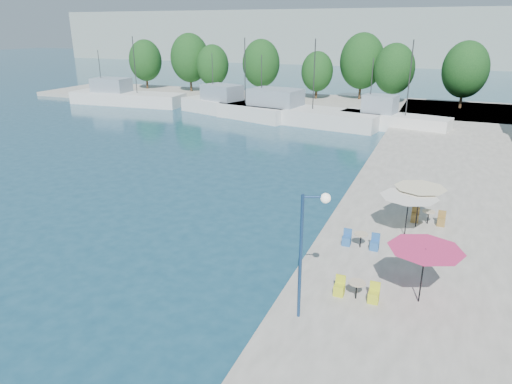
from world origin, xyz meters
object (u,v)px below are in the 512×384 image
at_px(trawler_02, 233,107).
at_px(trawler_03, 293,113).
at_px(trawler_04, 391,120).
at_px(umbrella_white, 409,201).
at_px(trawler_01, 125,97).
at_px(street_lamp, 310,234).
at_px(umbrella_pink, 425,255).
at_px(umbrella_cream, 420,192).

xyz_separation_m(trawler_02, trawler_03, (8.67, -1.13, -0.00)).
distance_m(trawler_04, umbrella_white, 30.27).
relative_size(trawler_01, trawler_04, 1.43).
relative_size(trawler_02, umbrella_white, 5.78).
height_order(trawler_03, umbrella_white, trawler_03).
height_order(trawler_03, street_lamp, trawler_03).
bearing_deg(umbrella_white, trawler_02, 128.19).
height_order(umbrella_pink, umbrella_white, umbrella_pink).
bearing_deg(trawler_02, umbrella_cream, -31.85).
height_order(trawler_01, umbrella_white, trawler_01).
xyz_separation_m(umbrella_cream, street_lamp, (-3.25, -10.34, 1.42)).
relative_size(umbrella_white, umbrella_cream, 1.08).
relative_size(umbrella_pink, street_lamp, 0.59).
relative_size(trawler_02, street_lamp, 3.43).
distance_m(trawler_04, street_lamp, 39.02).
bearing_deg(umbrella_pink, trawler_02, 124.42).
bearing_deg(trawler_04, trawler_03, -169.62).
height_order(trawler_02, umbrella_white, trawler_02).
distance_m(trawler_02, trawler_04, 20.50).
bearing_deg(umbrella_white, trawler_04, 98.05).
height_order(umbrella_pink, street_lamp, street_lamp).
height_order(trawler_02, umbrella_pink, trawler_02).
bearing_deg(street_lamp, umbrella_pink, 10.63).
distance_m(trawler_02, street_lamp, 45.98).
distance_m(umbrella_cream, street_lamp, 10.93).
distance_m(trawler_04, umbrella_pink, 36.64).
xyz_separation_m(trawler_02, umbrella_white, (24.68, -31.38, 1.49)).
bearing_deg(umbrella_pink, trawler_01, 138.53).
distance_m(trawler_03, umbrella_white, 34.26).
bearing_deg(trawler_02, trawler_03, 10.72).
distance_m(trawler_01, umbrella_cream, 54.38).
xyz_separation_m(trawler_04, umbrella_pink, (5.35, -36.21, 1.65)).
bearing_deg(umbrella_pink, street_lamp, -145.76).
height_order(umbrella_white, street_lamp, street_lamp).
distance_m(trawler_01, trawler_02, 19.00).
distance_m(trawler_02, umbrella_cream, 39.16).
height_order(trawler_03, trawler_04, same).
xyz_separation_m(umbrella_pink, umbrella_cream, (-0.67, 7.67, -0.06)).
xyz_separation_m(trawler_01, umbrella_cream, (44.05, -31.85, 1.59)).
xyz_separation_m(umbrella_white, street_lamp, (-2.80, -8.94, 1.53)).
relative_size(trawler_04, street_lamp, 2.47).
bearing_deg(trawler_01, trawler_02, -9.30).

